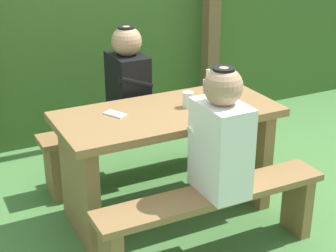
{
  "coord_description": "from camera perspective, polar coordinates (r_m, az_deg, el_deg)",
  "views": [
    {
      "loc": [
        -1.41,
        -2.8,
        1.94
      ],
      "look_at": [
        0.0,
        0.0,
        0.63
      ],
      "focal_mm": 57.52,
      "sensor_mm": 36.0,
      "label": 1
    }
  ],
  "objects": [
    {
      "name": "person_black_coat",
      "position": [
        3.81,
        -4.27,
        4.81
      ],
      "size": [
        0.25,
        0.35,
        0.72
      ],
      "color": "black",
      "rests_on": "bench_far"
    },
    {
      "name": "pergola_post_right",
      "position": [
        4.83,
        4.66,
        12.12
      ],
      "size": [
        0.12,
        0.12,
        2.11
      ],
      "primitive_type": "cube",
      "color": "brown",
      "rests_on": "ground_plane"
    },
    {
      "name": "bottle_left",
      "position": [
        3.45,
        4.23,
        3.77
      ],
      "size": [
        0.06,
        0.06,
        0.23
      ],
      "color": "silver",
      "rests_on": "picnic_table"
    },
    {
      "name": "picnic_table",
      "position": [
        3.45,
        0.0,
        -1.98
      ],
      "size": [
        1.4,
        0.64,
        0.73
      ],
      "color": "olive",
      "rests_on": "ground_plane"
    },
    {
      "name": "cell_phone",
      "position": [
        3.3,
        -5.63,
        1.27
      ],
      "size": [
        0.13,
        0.16,
        0.01
      ],
      "primitive_type": "cube",
      "rotation": [
        0.0,
        0.0,
        0.49
      ],
      "color": "silver",
      "rests_on": "picnic_table"
    },
    {
      "name": "person_white_shirt",
      "position": [
        2.91,
        5.61,
        -1.09
      ],
      "size": [
        0.25,
        0.35,
        0.72
      ],
      "color": "white",
      "rests_on": "bench_near"
    },
    {
      "name": "bench_near",
      "position": [
        3.1,
        4.75,
        -8.96
      ],
      "size": [
        1.4,
        0.24,
        0.44
      ],
      "color": "olive",
      "rests_on": "ground_plane"
    },
    {
      "name": "drinking_glass",
      "position": [
        3.4,
        2.12,
        2.84
      ],
      "size": [
        0.07,
        0.07,
        0.1
      ],
      "primitive_type": "cylinder",
      "color": "silver",
      "rests_on": "picnic_table"
    },
    {
      "name": "ground_plane",
      "position": [
        3.68,
        0.0,
        -9.06
      ],
      "size": [
        12.0,
        12.0,
        0.0
      ],
      "primitive_type": "plane",
      "color": "#48793D"
    },
    {
      "name": "hedge_backdrop",
      "position": [
        5.02,
        -9.96,
        9.95
      ],
      "size": [
        6.4,
        0.92,
        1.71
      ],
      "primitive_type": "cube",
      "color": "#3A5C25",
      "rests_on": "ground_plane"
    },
    {
      "name": "bench_far",
      "position": [
        3.99,
        -3.64,
        -1.35
      ],
      "size": [
        1.4,
        0.24,
        0.44
      ],
      "color": "olive",
      "rests_on": "ground_plane"
    }
  ]
}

